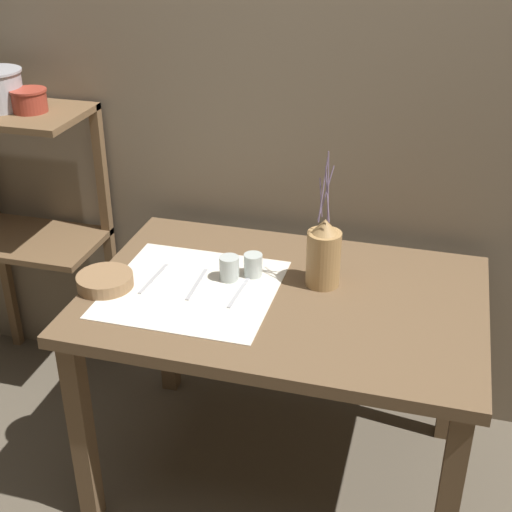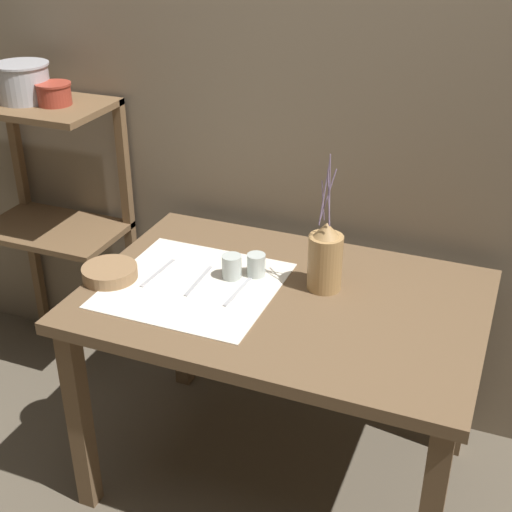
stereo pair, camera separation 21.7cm
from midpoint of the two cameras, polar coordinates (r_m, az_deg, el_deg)
The scene contains 14 objects.
ground_plane at distance 2.67m, azimuth 4.30°, elevation -17.03°, with size 12.00×12.00×0.00m, color brown.
stone_wall_back at distance 2.50m, azimuth 9.13°, elevation 11.69°, with size 7.00×0.06×2.40m.
wooden_table at distance 2.26m, azimuth 4.89°, elevation -5.27°, with size 1.23×0.83×0.75m.
wooden_shelf_unit at distance 2.90m, azimuth -13.86°, elevation 5.47°, with size 0.55×0.35×1.16m.
linen_cloth at distance 2.25m, azimuth -2.26°, elevation -2.41°, with size 0.52×0.50×0.00m.
pitcher_with_flowers at distance 2.21m, azimuth 8.37°, elevation -0.24°, with size 0.11×0.11×0.44m.
wooden_bowl at distance 2.31m, azimuth -9.01°, elevation -1.40°, with size 0.18×0.18×0.04m.
glass_tumbler_near at distance 2.27m, azimuth 0.78°, elevation -0.94°, with size 0.06×0.06×0.08m.
glass_tumbler_far at distance 2.29m, azimuth 2.73°, elevation -0.79°, with size 0.06×0.06×0.08m.
knife_center at distance 2.32m, azimuth -5.24°, elevation -1.43°, with size 0.02×0.20×0.00m.
fork_outer at distance 2.27m, azimuth -1.90°, elevation -2.07°, with size 0.02×0.20×0.00m.
fork_inner at distance 2.22m, azimuth 1.40°, elevation -2.87°, with size 0.02×0.20×0.00m.
metal_pot_large at distance 2.77m, azimuth -16.01°, elevation 13.26°, with size 0.20×0.20×0.14m.
metal_pot_small at distance 2.70m, azimuth -13.62°, elevation 12.53°, with size 0.13×0.13×0.08m.
Camera 2 is at (0.63, -1.78, 1.89)m, focal length 50.00 mm.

